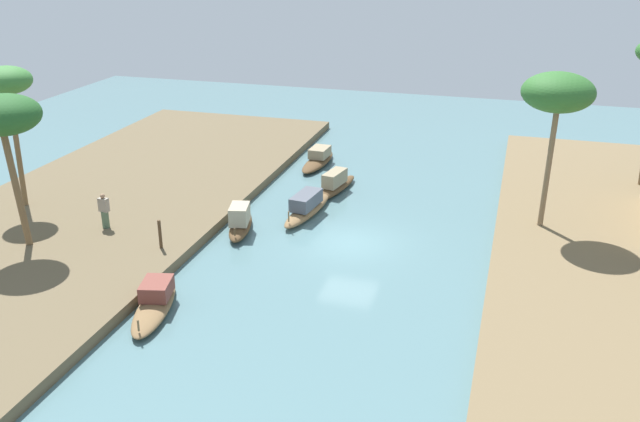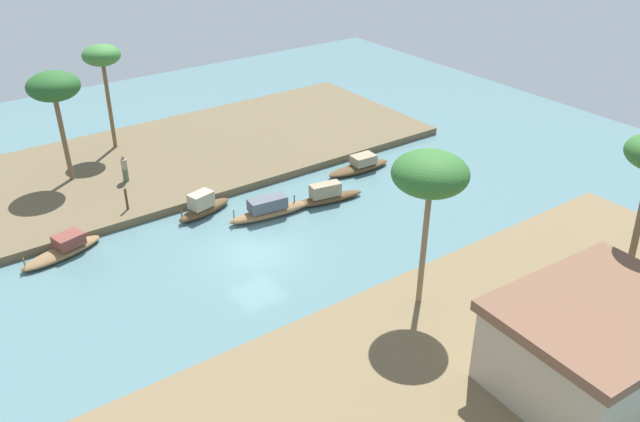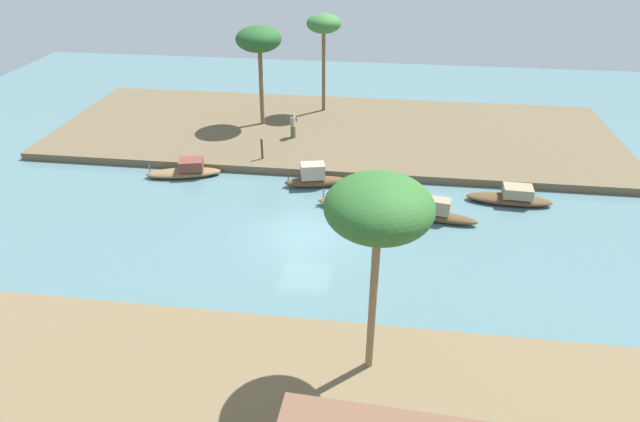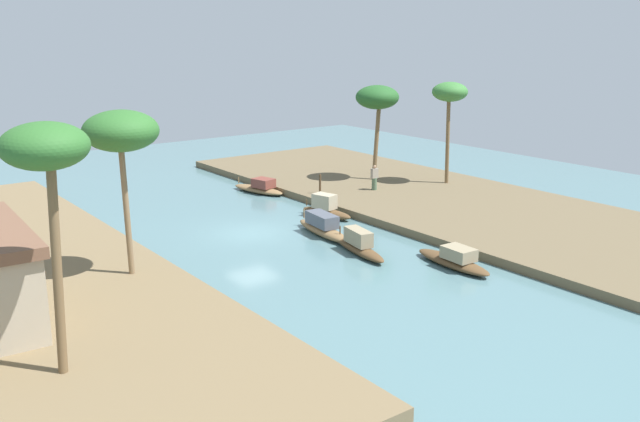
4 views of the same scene
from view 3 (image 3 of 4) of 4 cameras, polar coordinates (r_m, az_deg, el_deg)
The scene contains 12 objects.
river_water at distance 25.67m, azimuth -1.64°, elevation -2.72°, with size 63.55×63.55×0.00m, color slate.
riverbank_left at distance 36.94m, azimuth 1.44°, elevation 8.60°, with size 37.74×13.30×0.46m, color brown.
sampan_upstream_small at distance 27.63m, azimuth 4.65°, elevation 0.92°, with size 5.02×1.57×1.19m.
sampan_near_left_bank at distance 30.01m, azimuth 19.93°, elevation 1.40°, with size 4.54×1.39×1.03m.
sampan_foreground at distance 27.35m, azimuth 12.01°, elevation -0.10°, with size 4.65×1.71×1.21m.
sampan_with_red_awning at distance 32.04m, azimuth -14.28°, elevation 4.25°, with size 4.47×2.17×1.04m.
sampan_with_tall_canopy at distance 29.91m, azimuth -0.58°, elevation 3.60°, with size 3.65×1.73×1.38m.
person_on_near_bank at distance 35.09m, azimuth -2.93°, elevation 9.11°, with size 0.36×0.48×1.65m.
mooring_post at distance 32.23m, azimuth -6.28°, elevation 6.67°, with size 0.14×0.14×1.28m, color #4C3823.
palm_tree_left_near at distance 38.50m, azimuth 0.41°, elevation 19.34°, with size 2.39×2.39×6.90m.
palm_tree_left_far at distance 36.39m, azimuth -6.64°, elevation 17.82°, with size 3.00×3.00×6.59m.
palm_tree_right_tall at distance 14.89m, azimuth 6.38°, elevation 0.18°, with size 3.14×3.14×7.10m.
Camera 3 is at (-3.47, 21.14, 14.15)m, focal length 29.67 mm.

